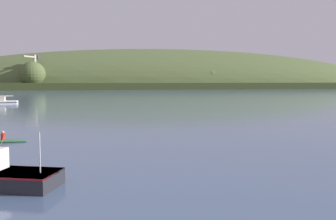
# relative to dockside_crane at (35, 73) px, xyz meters

# --- Properties ---
(far_shoreline_hill) EXTENTS (433.87, 106.53, 53.66)m
(far_shoreline_hill) POSITION_rel_dockside_crane_xyz_m (84.32, 32.58, -9.24)
(far_shoreline_hill) COLOR #35401E
(far_shoreline_hill) RESTS_ON ground
(dockside_crane) EXTENTS (7.50, 12.60, 19.57)m
(dockside_crane) POSITION_rel_dockside_crane_xyz_m (0.00, 0.00, 0.00)
(dockside_crane) COLOR #4C4C51
(dockside_crane) RESTS_ON ground
(canoe_with_paddler) EXTENTS (3.76, 1.47, 1.02)m
(canoe_with_paddler) POSITION_rel_dockside_crane_xyz_m (23.05, -189.49, -9.30)
(canoe_with_paddler) COLOR #33663D
(canoe_with_paddler) RESTS_ON ground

